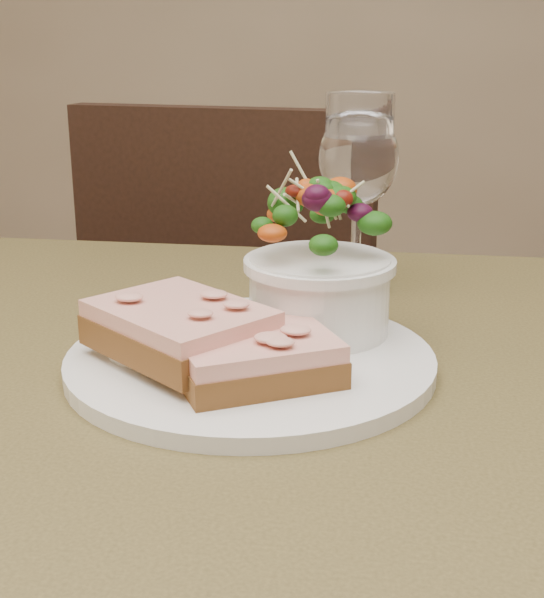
# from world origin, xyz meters

# --- Properties ---
(cafe_table) EXTENTS (0.80, 0.80, 0.75)m
(cafe_table) POSITION_xyz_m (0.00, 0.00, 0.65)
(cafe_table) COLOR #40381B
(cafe_table) RESTS_ON ground
(chair_far) EXTENTS (0.47, 0.47, 0.90)m
(chair_far) POSITION_xyz_m (-0.11, 0.71, 0.29)
(chair_far) COLOR black
(chair_far) RESTS_ON ground
(dinner_plate) EXTENTS (0.28, 0.28, 0.01)m
(dinner_plate) POSITION_xyz_m (-0.00, 0.03, 0.76)
(dinner_plate) COLOR white
(dinner_plate) RESTS_ON cafe_table
(sandwich_front) EXTENTS (0.13, 0.12, 0.03)m
(sandwich_front) POSITION_xyz_m (0.01, -0.02, 0.78)
(sandwich_front) COLOR #4D3214
(sandwich_front) RESTS_ON dinner_plate
(sandwich_back) EXTENTS (0.16, 0.15, 0.03)m
(sandwich_back) POSITION_xyz_m (-0.05, 0.01, 0.79)
(sandwich_back) COLOR #4D3214
(sandwich_back) RESTS_ON dinner_plate
(ramekin) EXTENTS (0.07, 0.07, 0.04)m
(ramekin) POSITION_xyz_m (-0.07, 0.02, 0.78)
(ramekin) COLOR silver
(ramekin) RESTS_ON dinner_plate
(salad_bowl) EXTENTS (0.11, 0.11, 0.13)m
(salad_bowl) POSITION_xyz_m (0.04, 0.09, 0.82)
(salad_bowl) COLOR white
(salad_bowl) RESTS_ON dinner_plate
(garnish) EXTENTS (0.05, 0.04, 0.02)m
(garnish) POSITION_xyz_m (-0.07, 0.09, 0.77)
(garnish) COLOR #0E3409
(garnish) RESTS_ON dinner_plate
(wine_glass) EXTENTS (0.08, 0.08, 0.18)m
(wine_glass) POSITION_xyz_m (0.06, 0.25, 0.87)
(wine_glass) COLOR white
(wine_glass) RESTS_ON cafe_table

